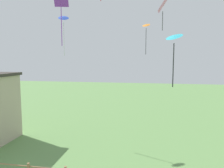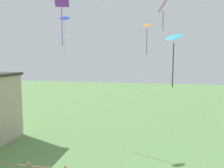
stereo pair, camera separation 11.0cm
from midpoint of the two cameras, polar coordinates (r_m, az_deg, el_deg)
The scene contains 5 objects.
kite_purple_streamer at distance 16.83m, azimuth -12.87°, elevation 19.95°, with size 1.14×0.94×4.02m.
kite_orange_delta at distance 21.38m, azimuth 9.28°, elevation 14.32°, with size 0.95×0.92×2.94m.
kite_cyan_delta at distance 10.77m, azimuth 16.14°, elevation 11.04°, with size 1.09×1.08×2.58m.
kite_pink_diamond at distance 16.70m, azimuth 13.47°, elevation 19.01°, with size 0.74×0.91×2.29m.
kite_blue_delta at distance 20.31m, azimuth -12.19°, elevation 16.01°, with size 1.15×1.09×3.58m.
Camera 2 is at (2.34, -3.60, 6.89)m, focal length 35.00 mm.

